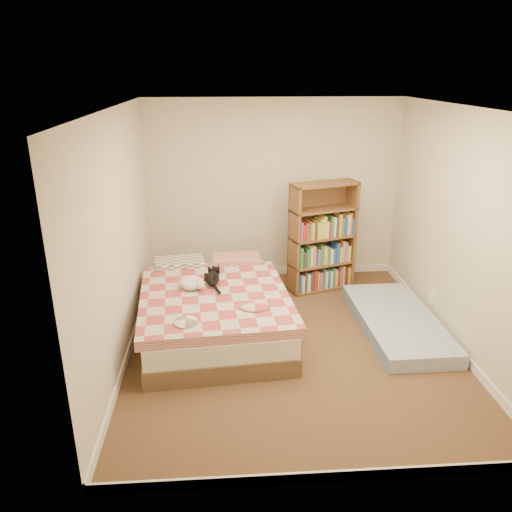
{
  "coord_description": "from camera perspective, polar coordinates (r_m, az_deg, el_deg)",
  "views": [
    {
      "loc": [
        -0.72,
        -4.79,
        2.84
      ],
      "look_at": [
        -0.36,
        0.3,
        0.92
      ],
      "focal_mm": 35.0,
      "sensor_mm": 36.0,
      "label": 1
    }
  ],
  "objects": [
    {
      "name": "room",
      "position": [
        5.11,
        4.32,
        1.79
      ],
      "size": [
        3.51,
        4.01,
        2.51
      ],
      "color": "#4D3221",
      "rests_on": "ground"
    },
    {
      "name": "bed",
      "position": [
        5.78,
        -4.81,
        -5.93
      ],
      "size": [
        1.76,
        2.32,
        0.59
      ],
      "rotation": [
        0.0,
        0.0,
        0.09
      ],
      "color": "brown",
      "rests_on": "room"
    },
    {
      "name": "bookshelf",
      "position": [
        6.78,
        7.49,
        0.65
      ],
      "size": [
        0.98,
        0.56,
        1.48
      ],
      "rotation": [
        0.0,
        0.0,
        0.31
      ],
      "color": "brown",
      "rests_on": "room"
    },
    {
      "name": "floor_mattress",
      "position": [
        6.07,
        15.78,
        -7.28
      ],
      "size": [
        0.85,
        1.84,
        0.16
      ],
      "primitive_type": "cube",
      "rotation": [
        0.0,
        0.0,
        0.02
      ],
      "color": "#6683AA",
      "rests_on": "room"
    },
    {
      "name": "black_cat",
      "position": [
        5.79,
        -4.96,
        -2.41
      ],
      "size": [
        0.23,
        0.6,
        0.14
      ],
      "rotation": [
        0.0,
        0.0,
        -0.16
      ],
      "color": "black",
      "rests_on": "bed"
    },
    {
      "name": "white_dog",
      "position": [
        5.63,
        -7.32,
        -3.06
      ],
      "size": [
        0.3,
        0.31,
        0.14
      ],
      "rotation": [
        0.0,
        0.0,
        0.1
      ],
      "color": "white",
      "rests_on": "bed"
    }
  ]
}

